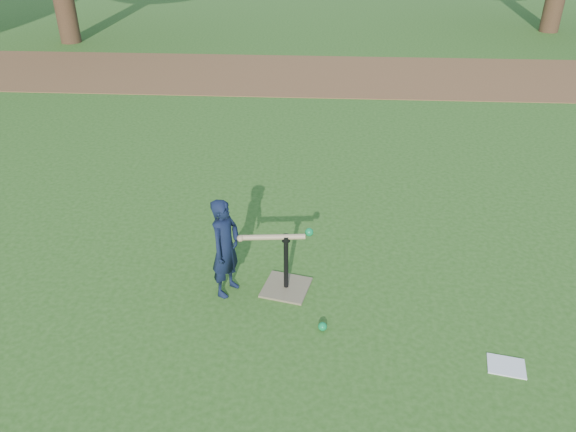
{
  "coord_description": "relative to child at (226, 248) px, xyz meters",
  "views": [
    {
      "loc": [
        0.39,
        -4.15,
        3.41
      ],
      "look_at": [
        0.1,
        0.54,
        0.65
      ],
      "focal_mm": 35.0,
      "sensor_mm": 36.0,
      "label": 1
    }
  ],
  "objects": [
    {
      "name": "child",
      "position": [
        0.0,
        0.0,
        0.0
      ],
      "size": [
        0.37,
        0.43,
        1.0
      ],
      "primitive_type": "imported",
      "rotation": [
        0.0,
        0.0,
        1.15
      ],
      "color": "black",
      "rests_on": "ground"
    },
    {
      "name": "clipboard",
      "position": [
        2.44,
        -0.86,
        -0.5
      ],
      "size": [
        0.34,
        0.28,
        0.01
      ],
      "primitive_type": "cube",
      "rotation": [
        0.0,
        0.0,
        -0.19
      ],
      "color": "white",
      "rests_on": "ground"
    },
    {
      "name": "swing_action",
      "position": [
        0.48,
        0.07,
        0.1
      ],
      "size": [
        0.7,
        0.23,
        0.08
      ],
      "color": "tan",
      "rests_on": "ground"
    },
    {
      "name": "dirt_strip",
      "position": [
        0.46,
        7.33,
        -0.5
      ],
      "size": [
        24.0,
        3.0,
        0.01
      ],
      "primitive_type": "cube",
      "color": "brown",
      "rests_on": "ground"
    },
    {
      "name": "wiffle_ball_ground",
      "position": [
        0.92,
        -0.51,
        -0.46
      ],
      "size": [
        0.08,
        0.08,
        0.08
      ],
      "primitive_type": "sphere",
      "color": "#0B7F3D",
      "rests_on": "ground"
    },
    {
      "name": "batting_tee",
      "position": [
        0.56,
        0.07,
        -0.39
      ],
      "size": [
        0.52,
        0.52,
        0.61
      ],
      "color": "#796A4D",
      "rests_on": "ground"
    },
    {
      "name": "ground",
      "position": [
        0.46,
        -0.17,
        -0.5
      ],
      "size": [
        80.0,
        80.0,
        0.0
      ],
      "primitive_type": "plane",
      "color": "#285116",
      "rests_on": "ground"
    }
  ]
}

